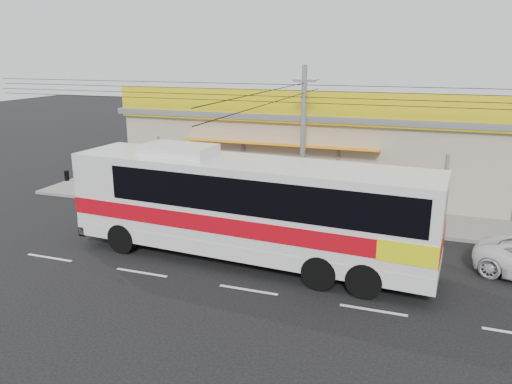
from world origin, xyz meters
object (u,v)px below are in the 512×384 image
coach_bus (253,203)px  utility_pole (304,93)px  motorbike_dark (181,187)px  motorbike_red (200,185)px

coach_bus → utility_pole: 6.62m
utility_pole → motorbike_dark: bearing=173.5°
coach_bus → utility_pole: utility_pole is taller
motorbike_dark → utility_pole: size_ratio=0.05×
coach_bus → motorbike_red: coach_bus is taller
coach_bus → motorbike_red: 8.86m
motorbike_dark → utility_pole: bearing=-112.4°
motorbike_red → motorbike_dark: (-0.83, -0.48, -0.04)m
coach_bus → motorbike_dark: (-6.26, 6.35, -1.56)m
coach_bus → motorbike_red: bearing=132.5°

